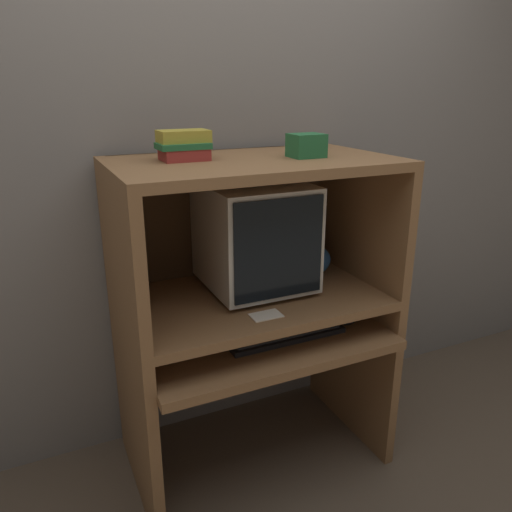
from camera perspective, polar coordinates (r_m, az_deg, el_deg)
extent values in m
plane|color=brown|center=(2.20, 3.59, -26.21)|extent=(12.00, 12.00, 0.00)
cube|color=gray|center=(2.20, -4.49, 12.12)|extent=(6.00, 0.06, 2.60)
cube|color=brown|center=(2.10, -13.45, -18.08)|extent=(0.04, 0.63, 0.63)
cube|color=brown|center=(2.43, 10.76, -12.18)|extent=(0.04, 0.63, 0.63)
cube|color=brown|center=(1.95, 1.59, -10.23)|extent=(0.96, 0.44, 0.04)
cube|color=brown|center=(1.89, -14.34, -8.72)|extent=(0.04, 0.63, 0.14)
cube|color=brown|center=(2.26, 11.35, -3.80)|extent=(0.04, 0.63, 0.14)
cube|color=brown|center=(2.00, -0.28, -4.83)|extent=(0.96, 0.63, 0.04)
cube|color=brown|center=(1.77, -15.22, 1.08)|extent=(0.04, 0.63, 0.54)
cube|color=brown|center=(2.16, 11.93, 4.53)|extent=(0.04, 0.63, 0.54)
cube|color=brown|center=(1.85, -0.30, 10.51)|extent=(0.96, 0.63, 0.04)
cube|color=#48321E|center=(2.18, -3.64, 5.03)|extent=(0.96, 0.01, 0.54)
cylinder|color=beige|center=(2.06, -0.19, -3.25)|extent=(0.22, 0.22, 0.02)
cube|color=beige|center=(1.99, -0.20, 2.50)|extent=(0.39, 0.42, 0.41)
cube|color=black|center=(1.81, 2.65, 0.77)|extent=(0.36, 0.01, 0.38)
cube|color=black|center=(1.97, 3.21, -8.90)|extent=(0.47, 0.15, 0.02)
cube|color=#333335|center=(1.97, 3.22, -8.56)|extent=(0.44, 0.12, 0.01)
ellipsoid|color=black|center=(2.10, 10.46, -7.31)|extent=(0.06, 0.04, 0.03)
ellipsoid|color=#336BB7|center=(2.20, 6.64, -0.50)|extent=(0.16, 0.12, 0.13)
cube|color=maroon|center=(1.83, -8.20, 11.41)|extent=(0.16, 0.12, 0.04)
cube|color=#236638|center=(1.82, -8.34, 12.35)|extent=(0.18, 0.12, 0.02)
cube|color=gold|center=(1.83, -8.29, 13.40)|extent=(0.18, 0.11, 0.04)
cube|color=beige|center=(1.81, 1.15, -6.80)|extent=(0.11, 0.07, 0.00)
cube|color=#236638|center=(1.89, 5.77, 12.45)|extent=(0.12, 0.10, 0.09)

